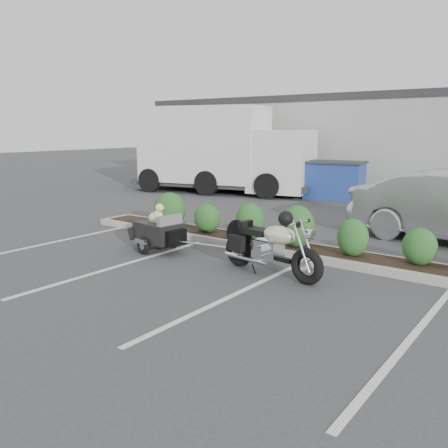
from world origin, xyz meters
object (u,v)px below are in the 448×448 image
Objects in this scene: dumpster at (335,180)px; motorcycle at (270,247)px; delivery_truck at (223,152)px; pet_trailer at (159,231)px.

motorcycle is at bearing -81.31° from dumpster.
dumpster is 4.69m from delivery_truck.
dumpster is at bearing 99.33° from pet_trailer.
motorcycle reaches higher than pet_trailer.
pet_trailer is 0.23× the size of delivery_truck.
motorcycle is 9.93m from dumpster.
pet_trailer is at bearing -97.55° from dumpster.
motorcycle is 1.24× the size of pet_trailer.
dumpster reaches higher than motorcycle.
pet_trailer is 0.77× the size of dumpster.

